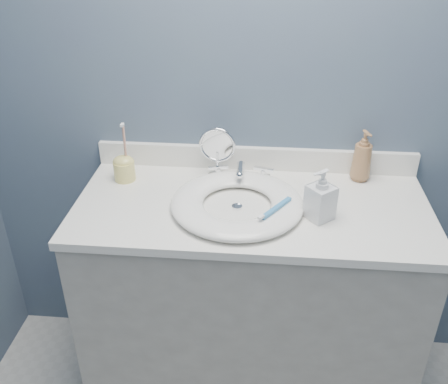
# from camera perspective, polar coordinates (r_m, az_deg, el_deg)

# --- Properties ---
(back_wall) EXTENTS (2.20, 0.02, 2.40)m
(back_wall) POSITION_cam_1_polar(r_m,az_deg,el_deg) (1.83, 3.88, 11.75)
(back_wall) COLOR #4A576F
(back_wall) RESTS_ON ground
(vanity_cabinet) EXTENTS (1.20, 0.55, 0.85)m
(vanity_cabinet) POSITION_cam_1_polar(r_m,az_deg,el_deg) (1.99, 2.85, -12.57)
(vanity_cabinet) COLOR #AFABA0
(vanity_cabinet) RESTS_ON ground
(countertop) EXTENTS (1.22, 0.57, 0.03)m
(countertop) POSITION_cam_1_polar(r_m,az_deg,el_deg) (1.73, 3.21, -1.79)
(countertop) COLOR white
(countertop) RESTS_ON vanity_cabinet
(backsplash) EXTENTS (1.22, 0.02, 0.09)m
(backsplash) POSITION_cam_1_polar(r_m,az_deg,el_deg) (1.93, 3.59, 3.86)
(backsplash) COLOR white
(backsplash) RESTS_ON countertop
(basin) EXTENTS (0.45, 0.45, 0.04)m
(basin) POSITION_cam_1_polar(r_m,az_deg,el_deg) (1.68, 1.50, -1.27)
(basin) COLOR white
(basin) RESTS_ON countertop
(drain) EXTENTS (0.04, 0.04, 0.01)m
(drain) POSITION_cam_1_polar(r_m,az_deg,el_deg) (1.69, 1.50, -1.71)
(drain) COLOR silver
(drain) RESTS_ON countertop
(faucet) EXTENTS (0.25, 0.13, 0.07)m
(faucet) POSITION_cam_1_polar(r_m,az_deg,el_deg) (1.85, 1.92, 2.13)
(faucet) COLOR silver
(faucet) RESTS_ON countertop
(makeup_mirror) EXTENTS (0.14, 0.08, 0.20)m
(makeup_mirror) POSITION_cam_1_polar(r_m,az_deg,el_deg) (1.83, -0.77, 4.73)
(makeup_mirror) COLOR silver
(makeup_mirror) RESTS_ON countertop
(soap_bottle_amber) EXTENTS (0.10, 0.10, 0.19)m
(soap_bottle_amber) POSITION_cam_1_polar(r_m,az_deg,el_deg) (1.89, 15.55, 4.01)
(soap_bottle_amber) COLOR #986C44
(soap_bottle_amber) RESTS_ON countertop
(soap_bottle_clear) EXTENTS (0.11, 0.11, 0.18)m
(soap_bottle_clear) POSITION_cam_1_polar(r_m,az_deg,el_deg) (1.63, 11.03, -0.30)
(soap_bottle_clear) COLOR silver
(soap_bottle_clear) RESTS_ON countertop
(toothbrush_holder) EXTENTS (0.08, 0.08, 0.23)m
(toothbrush_holder) POSITION_cam_1_polar(r_m,az_deg,el_deg) (1.88, -11.34, 2.81)
(toothbrush_holder) COLOR #E6D773
(toothbrush_holder) RESTS_ON countertop
(toothbrush_lying) EXTENTS (0.11, 0.15, 0.02)m
(toothbrush_lying) POSITION_cam_1_polar(r_m,az_deg,el_deg) (1.61, 5.87, -1.94)
(toothbrush_lying) COLOR #3582BD
(toothbrush_lying) RESTS_ON basin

